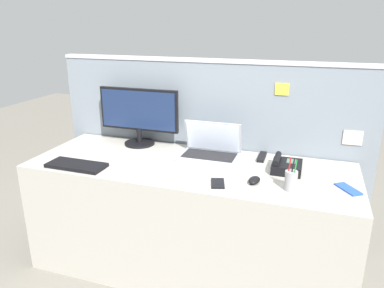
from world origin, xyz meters
The scene contains 13 objects.
ground_plane centered at (0.00, 0.00, 0.00)m, with size 10.00×10.00×0.00m, color slate.
desk centered at (0.00, 0.00, 0.37)m, with size 2.02×0.73×0.75m, color #ADA89E.
cubicle_divider centered at (0.00, 0.40, 0.68)m, with size 2.23×0.08×1.36m.
desktop_monitor centered at (-0.47, 0.27, 0.97)m, with size 0.59×0.22×0.41m.
laptop centered at (0.09, 0.18, 0.80)m, with size 0.38×0.25×0.23m.
desk_phone centered at (0.58, 0.09, 0.78)m, with size 0.17×0.20×0.09m.
keyboard_main centered at (-0.65, -0.26, 0.76)m, with size 0.37×0.15×0.02m, color black.
computer_mouse_right_hand centered at (0.43, -0.14, 0.76)m, with size 0.06×0.10×0.03m, color black.
pen_cup centered at (0.63, -0.17, 0.80)m, with size 0.07×0.07×0.18m.
cell_phone_silver_slab centered at (-0.18, -0.15, 0.75)m, with size 0.07×0.14×0.01m, color #B7BAC1.
cell_phone_black_slab centered at (0.24, -0.22, 0.75)m, with size 0.07×0.13×0.01m, color black.
cell_phone_blue_case centered at (0.92, -0.07, 0.75)m, with size 0.07×0.15×0.01m, color blue.
tv_remote centered at (0.41, 0.26, 0.76)m, with size 0.04×0.17×0.02m, color black.
Camera 1 is at (0.69, -2.03, 1.60)m, focal length 34.50 mm.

